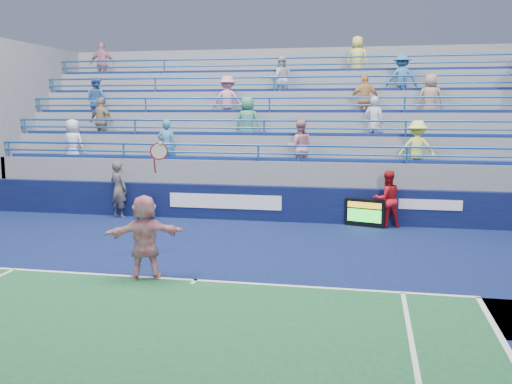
% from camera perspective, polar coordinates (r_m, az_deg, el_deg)
% --- Properties ---
extents(ground, '(120.00, 120.00, 0.00)m').
position_cam_1_polar(ground, '(11.80, -6.08, -8.86)').
color(ground, '#333538').
extents(sponsor_wall, '(18.00, 0.32, 1.10)m').
position_cam_1_polar(sponsor_wall, '(17.82, 0.11, -1.13)').
color(sponsor_wall, '#091134').
rests_on(sponsor_wall, ground).
extents(bleacher_stand, '(18.00, 5.60, 6.13)m').
position_cam_1_polar(bleacher_stand, '(21.38, 2.05, 3.13)').
color(bleacher_stand, slate).
rests_on(bleacher_stand, ground).
extents(serve_speed_board, '(1.19, 0.47, 0.83)m').
position_cam_1_polar(serve_speed_board, '(17.17, 10.84, -2.09)').
color(serve_speed_board, black).
rests_on(serve_speed_board, ground).
extents(judge_chair, '(0.44, 0.44, 0.73)m').
position_cam_1_polar(judge_chair, '(18.35, -10.96, -2.01)').
color(judge_chair, '#0D123E').
rests_on(judge_chair, ground).
extents(tennis_player, '(1.71, 1.13, 2.83)m').
position_cam_1_polar(tennis_player, '(11.90, -11.05, -4.41)').
color(tennis_player, white).
rests_on(tennis_player, ground).
extents(line_judge, '(0.78, 0.66, 1.83)m').
position_cam_1_polar(line_judge, '(18.83, -13.59, 0.26)').
color(line_judge, '#15193A').
rests_on(line_judge, ground).
extents(ball_girl, '(1.00, 0.90, 1.69)m').
position_cam_1_polar(ball_girl, '(17.18, 12.96, -0.71)').
color(ball_girl, red).
rests_on(ball_girl, ground).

